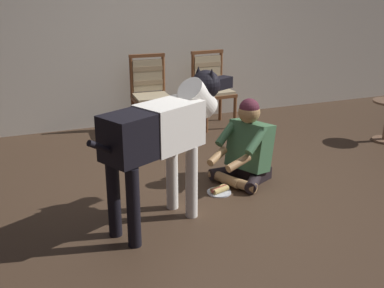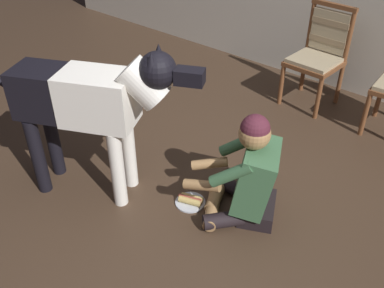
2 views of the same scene
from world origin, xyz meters
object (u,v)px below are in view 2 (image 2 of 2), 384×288
dining_chair_left_of_pair (320,51)px  large_dog (91,102)px  person_sitting_on_floor (248,176)px  hot_dog_on_plate (191,201)px

dining_chair_left_of_pair → large_dog: bearing=-103.8°
dining_chair_left_of_pair → person_sitting_on_floor: dining_chair_left_of_pair is taller
large_dog → hot_dog_on_plate: (0.63, 0.31, -0.74)m
dining_chair_left_of_pair → person_sitting_on_floor: size_ratio=1.19×
dining_chair_left_of_pair → person_sitting_on_floor: 1.90m
person_sitting_on_floor → large_dog: 1.18m
person_sitting_on_floor → hot_dog_on_plate: size_ratio=3.64×
large_dog → hot_dog_on_plate: 1.02m
hot_dog_on_plate → person_sitting_on_floor: bearing=26.2°
person_sitting_on_floor → large_dog: (-0.99, -0.49, 0.43)m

